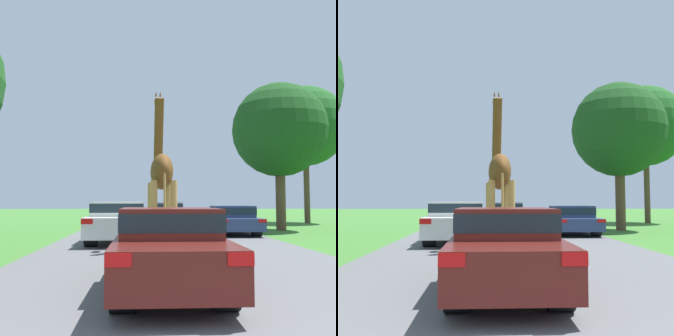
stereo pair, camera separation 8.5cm
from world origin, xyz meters
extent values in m
cube|color=#5B5B5E|center=(0.00, 30.00, 0.00)|extent=(8.24, 120.00, 0.00)
cylinder|color=tan|center=(-0.75, 10.96, 1.00)|extent=(0.18, 0.18, 2.00)
cylinder|color=#2D2319|center=(-0.75, 10.96, 0.05)|extent=(0.23, 0.23, 0.11)
cylinder|color=tan|center=(-0.24, 10.98, 1.00)|extent=(0.18, 0.18, 2.00)
cylinder|color=#2D2319|center=(-0.24, 10.98, 0.05)|extent=(0.23, 0.23, 0.11)
cylinder|color=tan|center=(-0.70, 9.45, 1.00)|extent=(0.18, 0.18, 2.00)
cylinder|color=#2D2319|center=(-0.70, 9.45, 0.05)|extent=(0.23, 0.23, 0.11)
cylinder|color=tan|center=(-0.19, 9.47, 1.00)|extent=(0.18, 0.18, 2.00)
cylinder|color=#2D2319|center=(-0.19, 9.47, 0.05)|extent=(0.23, 0.23, 0.11)
ellipsoid|color=brown|center=(-0.47, 10.22, 2.27)|extent=(0.67, 2.18, 0.97)
cylinder|color=brown|center=(-0.51, 11.35, 3.53)|extent=(0.31, 0.92, 2.07)
ellipsoid|color=tan|center=(-0.52, 11.78, 4.56)|extent=(0.26, 0.57, 0.30)
cylinder|color=tan|center=(-0.43, 9.19, 1.72)|extent=(0.06, 0.06, 1.10)
cone|color=brown|center=(-0.58, 11.61, 4.79)|extent=(0.07, 0.07, 0.16)
cone|color=brown|center=(-0.45, 11.61, 4.79)|extent=(0.07, 0.07, 0.16)
cube|color=#561914|center=(-0.54, 5.79, 0.58)|extent=(1.71, 4.37, 0.63)
cube|color=#561914|center=(-0.54, 5.79, 1.12)|extent=(1.54, 1.97, 0.46)
cube|color=#19232D|center=(-0.54, 5.79, 1.15)|extent=(1.56, 1.99, 0.28)
cube|color=red|center=(-1.25, 3.60, 0.80)|extent=(0.31, 0.03, 0.15)
cube|color=red|center=(0.16, 3.60, 0.80)|extent=(0.31, 0.03, 0.15)
cylinder|color=black|center=(-1.23, 7.10, 0.31)|extent=(0.34, 0.62, 0.62)
cylinder|color=black|center=(0.14, 7.10, 0.31)|extent=(0.34, 0.62, 0.62)
cylinder|color=black|center=(-1.23, 4.48, 0.31)|extent=(0.34, 0.62, 0.62)
cylinder|color=black|center=(0.14, 4.48, 0.31)|extent=(0.34, 0.62, 0.62)
cube|color=gray|center=(0.53, 24.40, 0.57)|extent=(1.84, 4.11, 0.61)
cube|color=gray|center=(0.53, 24.40, 1.14)|extent=(1.66, 1.85, 0.53)
cube|color=#19232D|center=(0.53, 24.40, 1.16)|extent=(1.68, 1.87, 0.32)
cube|color=red|center=(-0.22, 22.34, 0.78)|extent=(0.33, 0.03, 0.15)
cube|color=red|center=(1.29, 22.34, 0.78)|extent=(0.33, 0.03, 0.15)
cylinder|color=black|center=(-0.20, 25.64, 0.31)|extent=(0.37, 0.62, 0.62)
cylinder|color=black|center=(1.27, 25.64, 0.31)|extent=(0.37, 0.62, 0.62)
cylinder|color=black|center=(-0.20, 23.17, 0.31)|extent=(0.37, 0.62, 0.62)
cylinder|color=black|center=(1.27, 23.17, 0.31)|extent=(0.37, 0.62, 0.62)
cube|color=silver|center=(-1.86, 14.01, 0.61)|extent=(2.00, 4.45, 0.67)
cube|color=silver|center=(-1.86, 14.01, 1.20)|extent=(1.80, 2.00, 0.51)
cube|color=#19232D|center=(-1.86, 14.01, 1.23)|extent=(1.82, 2.02, 0.31)
cube|color=red|center=(-2.68, 11.77, 0.85)|extent=(0.36, 0.03, 0.16)
cube|color=red|center=(-1.04, 11.77, 0.85)|extent=(0.36, 0.03, 0.16)
cylinder|color=black|center=(-2.66, 15.34, 0.32)|extent=(0.40, 0.65, 0.65)
cylinder|color=black|center=(-1.06, 15.34, 0.32)|extent=(0.40, 0.65, 0.65)
cylinder|color=black|center=(-2.66, 12.67, 0.32)|extent=(0.40, 0.65, 0.65)
cylinder|color=black|center=(-1.06, 12.67, 0.32)|extent=(0.40, 0.65, 0.65)
cube|color=navy|center=(3.01, 17.48, 0.50)|extent=(1.92, 4.12, 0.52)
cube|color=navy|center=(3.01, 17.48, 1.01)|extent=(1.72, 1.85, 0.50)
cube|color=#19232D|center=(3.01, 17.48, 1.03)|extent=(1.74, 1.87, 0.30)
cube|color=red|center=(2.23, 15.41, 0.68)|extent=(0.34, 0.03, 0.12)
cube|color=red|center=(3.80, 15.41, 0.68)|extent=(0.34, 0.03, 0.12)
cylinder|color=black|center=(2.24, 18.71, 0.29)|extent=(0.38, 0.57, 0.57)
cylinder|color=black|center=(3.78, 18.71, 0.29)|extent=(0.38, 0.57, 0.57)
cylinder|color=black|center=(2.24, 16.24, 0.29)|extent=(0.38, 0.57, 0.57)
cylinder|color=black|center=(3.78, 16.24, 0.29)|extent=(0.38, 0.57, 0.57)
cylinder|color=brown|center=(10.09, 26.66, 2.89)|extent=(0.38, 0.38, 5.78)
sphere|color=#1E561E|center=(10.09, 26.66, 6.60)|extent=(5.48, 5.48, 5.48)
cylinder|color=brown|center=(6.00, 19.78, 2.20)|extent=(0.49, 0.49, 4.41)
sphere|color=#194719|center=(6.00, 19.78, 5.13)|extent=(4.83, 4.83, 4.83)
camera|label=1|loc=(-0.97, -1.23, 1.47)|focal=45.00mm
camera|label=2|loc=(-0.88, -1.23, 1.47)|focal=45.00mm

